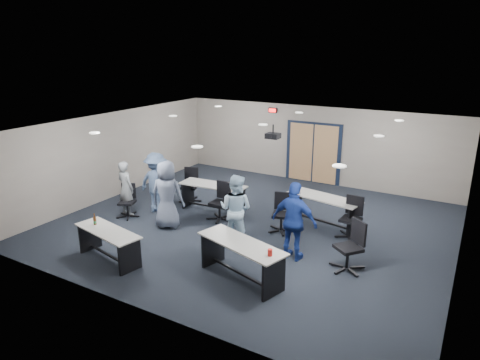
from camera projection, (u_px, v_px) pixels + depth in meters
The scene contains 25 objects.
floor at pixel (253, 224), 11.66m from camera, with size 10.00×10.00×0.00m, color black.
back_wall at pixel (314, 145), 14.99m from camera, with size 10.00×0.04×2.70m, color gray.
front_wall at pixel (134, 242), 7.53m from camera, with size 10.00×0.04×2.70m, color gray.
left_wall at pixel (115, 154), 13.63m from camera, with size 0.04×9.00×2.70m, color gray.
right_wall at pixel (465, 212), 8.89m from camera, with size 0.04×9.00×2.70m, color gray.
ceiling at pixel (254, 126), 10.86m from camera, with size 10.00×9.00×0.04m, color silver.
double_door at pixel (313, 153), 15.05m from camera, with size 2.00×0.07×2.20m.
exit_sign at pixel (273, 110), 15.37m from camera, with size 0.32×0.07×0.18m.
ceiling_projector at pixel (273, 136), 11.22m from camera, with size 0.35×0.32×0.37m.
ceiling_can_lights at pixel (259, 126), 11.07m from camera, with size 6.24×5.74×0.02m, color white, non-canonical shape.
table_front_left at pixel (108, 239), 9.58m from camera, with size 1.88×0.94×1.00m.
table_front_right at pixel (242, 254), 8.77m from camera, with size 2.14×1.23×0.96m.
table_back_left at pixel (213, 193), 12.52m from camera, with size 2.02×0.78×0.80m.
table_back_right at pixel (323, 206), 11.46m from camera, with size 2.09×1.04×0.81m.
chair_back_a at pixel (190, 185), 13.25m from camera, with size 0.66×0.66×1.05m, color black, non-canonical shape.
chair_back_b at pixel (220, 202), 11.84m from camera, with size 0.67×0.67×1.07m, color black, non-canonical shape.
chair_back_c at pixel (281, 213), 11.07m from camera, with size 0.64×0.64×1.02m, color black, non-canonical shape.
chair_back_d at pixel (351, 218), 10.69m from camera, with size 0.67×0.67×1.07m, color black, non-canonical shape.
chair_loose_left at pixel (127, 201), 12.04m from camera, with size 0.60×0.60×0.95m, color black, non-canonical shape.
chair_loose_right at pixel (348, 246), 9.14m from camera, with size 0.71×0.71×1.12m, color black, non-canonical shape.
person_gray at pixel (126, 188), 12.14m from camera, with size 0.58×0.38×1.59m, color gray.
person_plaid at pixel (167, 195), 11.25m from camera, with size 0.89×0.58×1.83m, color slate.
person_lightblue at pixel (236, 209), 10.35m from camera, with size 0.85×0.66×1.74m, color #C0E4FF.
person_navy at pixel (294, 221), 9.52m from camera, with size 1.07×0.45×1.83m, color navy.
person_back at pixel (156, 183), 12.32m from camera, with size 1.15×0.66×1.77m, color #485F83.
Camera 1 is at (5.04, -9.52, 4.64)m, focal length 32.00 mm.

